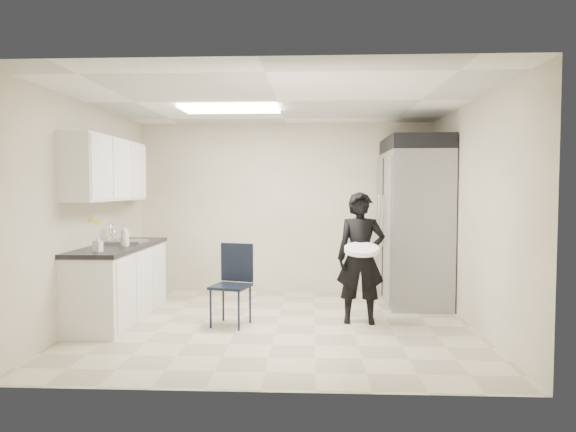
{
  "coord_description": "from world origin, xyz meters",
  "views": [
    {
      "loc": [
        0.4,
        -5.93,
        1.6
      ],
      "look_at": [
        0.12,
        0.2,
        1.27
      ],
      "focal_mm": 32.0,
      "sensor_mm": 36.0,
      "label": 1
    }
  ],
  "objects_px": {
    "lower_counter": "(120,284)",
    "man_tuxedo": "(361,258)",
    "commercial_fridge": "(414,228)",
    "folding_chair": "(231,286)"
  },
  "relations": [
    {
      "from": "commercial_fridge",
      "to": "man_tuxedo",
      "type": "distance_m",
      "value": 1.45
    },
    {
      "from": "commercial_fridge",
      "to": "man_tuxedo",
      "type": "height_order",
      "value": "commercial_fridge"
    },
    {
      "from": "folding_chair",
      "to": "man_tuxedo",
      "type": "distance_m",
      "value": 1.57
    },
    {
      "from": "folding_chair",
      "to": "lower_counter",
      "type": "bearing_deg",
      "value": -175.98
    },
    {
      "from": "commercial_fridge",
      "to": "folding_chair",
      "type": "relative_size",
      "value": 2.29
    },
    {
      "from": "folding_chair",
      "to": "man_tuxedo",
      "type": "relative_size",
      "value": 0.59
    },
    {
      "from": "commercial_fridge",
      "to": "folding_chair",
      "type": "height_order",
      "value": "commercial_fridge"
    },
    {
      "from": "lower_counter",
      "to": "man_tuxedo",
      "type": "xyz_separation_m",
      "value": [
        2.93,
        -0.07,
        0.35
      ]
    },
    {
      "from": "lower_counter",
      "to": "folding_chair",
      "type": "distance_m",
      "value": 1.44
    },
    {
      "from": "folding_chair",
      "to": "commercial_fridge",
      "type": "bearing_deg",
      "value": 44.06
    }
  ]
}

